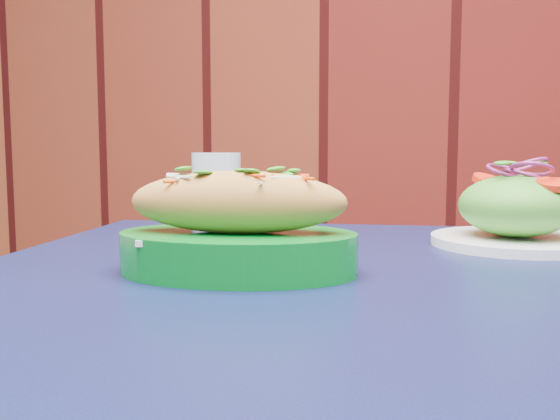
# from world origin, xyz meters

# --- Properties ---
(cafe_table) EXTENTS (0.89, 0.89, 0.75)m
(cafe_table) POSITION_xyz_m (0.30, 1.63, 0.66)
(cafe_table) COLOR black
(cafe_table) RESTS_ON ground
(banh_mi_basket) EXTENTS (0.26, 0.19, 0.11)m
(banh_mi_basket) POSITION_xyz_m (0.20, 1.61, 0.79)
(banh_mi_basket) COLOR #03701D
(banh_mi_basket) RESTS_ON cafe_table
(salad_plate) EXTENTS (0.21, 0.21, 0.11)m
(salad_plate) POSITION_xyz_m (0.48, 1.87, 0.79)
(salad_plate) COLOR white
(salad_plate) RESTS_ON cafe_table
(water_glass) EXTENTS (0.07, 0.07, 0.12)m
(water_glass) POSITION_xyz_m (0.07, 1.89, 0.81)
(water_glass) COLOR silver
(water_glass) RESTS_ON cafe_table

